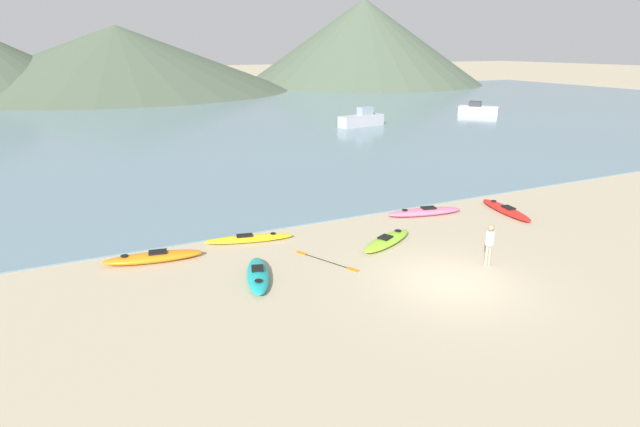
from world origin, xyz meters
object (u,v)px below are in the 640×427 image
at_px(kayak_on_sand_3, 387,240).
at_px(kayak_on_sand_5, 249,239).
at_px(kayak_on_sand_2, 258,275).
at_px(kayak_on_sand_4, 153,257).
at_px(moored_boat_2, 478,109).
at_px(person_near_foreground, 489,243).
at_px(loose_paddle, 326,261).
at_px(kayak_on_sand_0, 506,210).
at_px(kayak_on_sand_1, 425,212).
at_px(moored_boat_0, 362,120).

bearing_deg(kayak_on_sand_3, kayak_on_sand_5, 151.52).
height_order(kayak_on_sand_2, kayak_on_sand_3, kayak_on_sand_2).
xyz_separation_m(kayak_on_sand_4, moored_boat_2, (39.40, 26.83, 0.37)).
bearing_deg(kayak_on_sand_4, kayak_on_sand_2, -45.92).
height_order(kayak_on_sand_5, person_near_foreground, person_near_foreground).
distance_m(kayak_on_sand_4, person_near_foreground, 11.87).
bearing_deg(kayak_on_sand_4, kayak_on_sand_3, -14.67).
bearing_deg(kayak_on_sand_5, kayak_on_sand_4, -174.29).
bearing_deg(kayak_on_sand_5, kayak_on_sand_3, -28.48).
bearing_deg(loose_paddle, moored_boat_2, 41.08).
xyz_separation_m(kayak_on_sand_0, moored_boat_2, (23.87, 28.13, 0.38)).
xyz_separation_m(kayak_on_sand_5, loose_paddle, (1.90, -3.02, -0.12)).
bearing_deg(kayak_on_sand_4, kayak_on_sand_5, 5.71).
height_order(kayak_on_sand_1, moored_boat_2, moored_boat_2).
distance_m(kayak_on_sand_0, moored_boat_0, 26.58).
height_order(kayak_on_sand_5, moored_boat_2, moored_boat_2).
distance_m(kayak_on_sand_4, moored_boat_0, 33.22).
relative_size(person_near_foreground, moored_boat_0, 0.32).
xyz_separation_m(kayak_on_sand_0, kayak_on_sand_1, (-3.58, 1.37, 0.01)).
height_order(kayak_on_sand_4, loose_paddle, kayak_on_sand_4).
xyz_separation_m(kayak_on_sand_1, moored_boat_2, (27.46, 26.76, 0.37)).
relative_size(kayak_on_sand_3, moored_boat_2, 0.69).
xyz_separation_m(kayak_on_sand_3, moored_boat_0, (14.19, 26.52, 0.52)).
distance_m(kayak_on_sand_0, person_near_foreground, 6.51).
bearing_deg(loose_paddle, moored_boat_0, 57.69).
relative_size(kayak_on_sand_0, kayak_on_sand_2, 1.19).
bearing_deg(moored_boat_0, kayak_on_sand_0, -105.52).
bearing_deg(moored_boat_2, kayak_on_sand_4, -145.75).
relative_size(person_near_foreground, loose_paddle, 0.59).
xyz_separation_m(kayak_on_sand_2, moored_boat_0, (19.73, 27.30, 0.52)).
distance_m(kayak_on_sand_4, kayak_on_sand_5, 3.71).
relative_size(kayak_on_sand_1, kayak_on_sand_3, 1.20).
height_order(kayak_on_sand_2, person_near_foreground, person_near_foreground).
relative_size(kayak_on_sand_3, loose_paddle, 1.17).
xyz_separation_m(kayak_on_sand_0, moored_boat_0, (7.11, 25.61, 0.53)).
bearing_deg(kayak_on_sand_1, person_near_foreground, -104.39).
distance_m(kayak_on_sand_1, loose_paddle, 6.90).
bearing_deg(moored_boat_0, kayak_on_sand_1, -113.80).
bearing_deg(kayak_on_sand_0, kayak_on_sand_1, 159.11).
bearing_deg(kayak_on_sand_5, moored_boat_2, 36.53).
height_order(kayak_on_sand_3, kayak_on_sand_4, kayak_on_sand_4).
bearing_deg(kayak_on_sand_3, person_near_foreground, -57.01).
bearing_deg(person_near_foreground, loose_paddle, 150.66).
xyz_separation_m(kayak_on_sand_4, kayak_on_sand_5, (3.69, 0.37, -0.04)).
relative_size(person_near_foreground, moored_boat_2, 0.35).
height_order(kayak_on_sand_1, person_near_foreground, person_near_foreground).
bearing_deg(kayak_on_sand_3, kayak_on_sand_1, 33.08).
height_order(kayak_on_sand_1, loose_paddle, kayak_on_sand_1).
height_order(person_near_foreground, moored_boat_2, person_near_foreground).
bearing_deg(person_near_foreground, moored_boat_0, 67.85).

